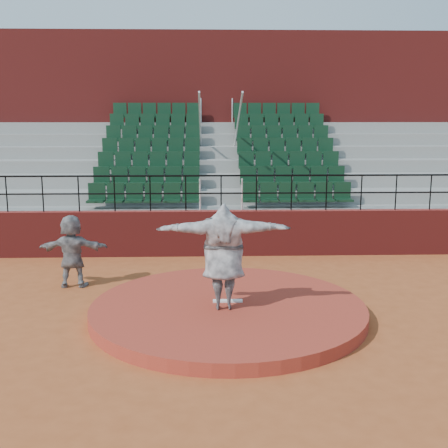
{
  "coord_description": "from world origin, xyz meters",
  "views": [
    {
      "loc": [
        -0.43,
        -10.72,
        3.97
      ],
      "look_at": [
        0.0,
        2.5,
        1.4
      ],
      "focal_mm": 45.0,
      "sensor_mm": 36.0,
      "label": 1
    }
  ],
  "objects": [
    {
      "name": "wall_railing",
      "position": [
        0.0,
        5.0,
        2.03
      ],
      "size": [
        24.04,
        0.05,
        1.03
      ],
      "color": "black",
      "rests_on": "boundary_wall"
    },
    {
      "name": "seating_deck",
      "position": [
        0.0,
        8.65,
        1.44
      ],
      "size": [
        24.0,
        5.97,
        4.63
      ],
      "color": "gray",
      "rests_on": "ground"
    },
    {
      "name": "boundary_wall",
      "position": [
        0.0,
        5.0,
        0.65
      ],
      "size": [
        24.0,
        0.3,
        1.3
      ],
      "primitive_type": "cube",
      "color": "maroon",
      "rests_on": "ground"
    },
    {
      "name": "pitchers_mound",
      "position": [
        0.0,
        0.0,
        0.12
      ],
      "size": [
        5.5,
        5.5,
        0.25
      ],
      "primitive_type": "cylinder",
      "color": "#A23424",
      "rests_on": "ground"
    },
    {
      "name": "pitching_rubber",
      "position": [
        0.0,
        0.15,
        0.27
      ],
      "size": [
        0.6,
        0.15,
        0.03
      ],
      "primitive_type": "cube",
      "color": "white",
      "rests_on": "pitchers_mound"
    },
    {
      "name": "pitcher",
      "position": [
        -0.1,
        -0.22,
        1.29
      ],
      "size": [
        2.56,
        0.72,
        2.08
      ],
      "primitive_type": "imported",
      "rotation": [
        0.0,
        0.0,
        3.13
      ],
      "color": "black",
      "rests_on": "pitchers_mound"
    },
    {
      "name": "fielder",
      "position": [
        -3.56,
        2.1,
        0.86
      ],
      "size": [
        1.6,
        0.52,
        1.72
      ],
      "primitive_type": "imported",
      "rotation": [
        0.0,
        0.0,
        3.14
      ],
      "color": "black",
      "rests_on": "ground"
    },
    {
      "name": "press_box_facade",
      "position": [
        0.0,
        12.6,
        3.55
      ],
      "size": [
        24.0,
        3.0,
        7.1
      ],
      "primitive_type": "cube",
      "color": "maroon",
      "rests_on": "ground"
    },
    {
      "name": "ground",
      "position": [
        0.0,
        0.0,
        0.0
      ],
      "size": [
        90.0,
        90.0,
        0.0
      ],
      "primitive_type": "plane",
      "color": "#A44E25",
      "rests_on": "ground"
    }
  ]
}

